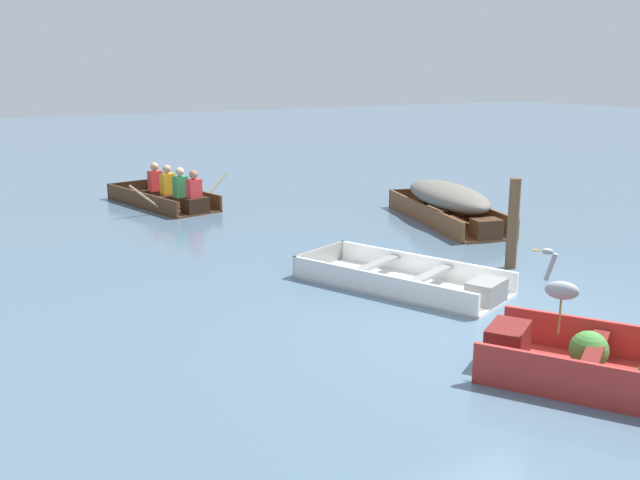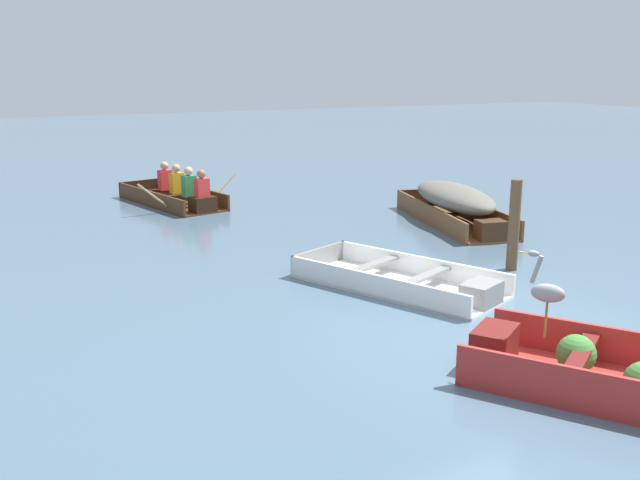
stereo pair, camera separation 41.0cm
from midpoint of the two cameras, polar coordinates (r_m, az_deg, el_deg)
The scene contains 7 objects.
ground_plane at distance 8.33m, azimuth 15.59°, elevation -7.58°, with size 80.00×80.00×0.00m, color slate.
dinghy_red_foreground at distance 7.35m, azimuth 23.70°, elevation -9.82°, with size 2.60×3.10×0.42m.
skiff_wooden_brown_near_moored at distance 13.95m, azimuth 11.58°, elevation 3.04°, with size 1.89×3.63×0.75m.
skiff_white_mid_moored at distance 9.79m, azimuth 8.09°, elevation -3.33°, with size 2.22×3.12×0.32m.
rowboat_dark_varnish_with_crew at distance 15.74m, azimuth -10.65°, elevation 3.56°, with size 2.28×3.19×0.91m.
heron_on_dinghy at distance 7.16m, azimuth 19.24°, elevation -3.83°, with size 0.33×0.41×0.84m.
mooring_post at distance 10.90m, azimuth 16.30°, elevation 1.13°, with size 0.17×0.17×1.36m, color brown.
Camera 2 is at (-5.22, -5.71, 2.96)m, focal length 40.00 mm.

